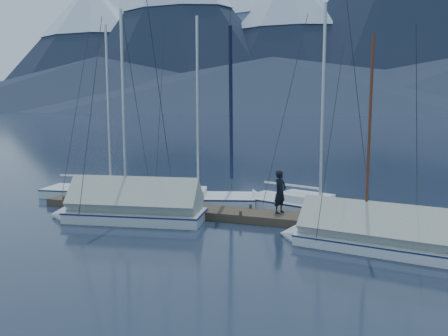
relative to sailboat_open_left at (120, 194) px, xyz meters
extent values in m
plane|color=black|center=(6.73, -4.26, -0.17)|extent=(1000.00, 1000.00, 0.00)
cone|color=#475675|center=(-253.27, 415.74, 64.83)|extent=(308.00, 308.00, 130.00)
cone|color=silver|center=(-253.27, 415.74, 103.03)|extent=(133.24, 133.24, 54.60)
cone|color=#475675|center=(-103.27, 435.74, 74.83)|extent=(352.00, 352.00, 150.00)
cone|color=#475675|center=(46.73, 425.74, 69.83)|extent=(330.00, 330.00, 140.00)
cone|color=#192133|center=(-213.27, 295.74, 47.33)|extent=(209.00, 209.00, 95.00)
cone|color=silver|center=(-213.27, 295.74, 75.38)|extent=(90.41, 90.41, 39.90)
cone|color=#192133|center=(-133.27, 280.74, 57.33)|extent=(190.00, 190.00, 115.00)
cone|color=#192133|center=(-58.27, 290.74, 44.83)|extent=(171.00, 171.00, 90.00)
cone|color=#192133|center=(16.73, 305.74, 67.33)|extent=(228.00, 228.00, 135.00)
cone|color=#192133|center=(-173.27, 245.74, 17.33)|extent=(364.00, 364.00, 35.00)
cone|color=#192133|center=(-53.27, 235.74, 14.83)|extent=(416.00, 416.00, 30.00)
cube|color=#382D23|center=(6.73, -2.26, 0.00)|extent=(18.00, 1.50, 0.34)
cube|color=black|center=(0.73, -2.26, -0.22)|extent=(3.00, 1.30, 0.30)
cube|color=black|center=(6.73, -2.26, -0.22)|extent=(3.00, 1.30, 0.30)
cube|color=black|center=(12.73, -2.26, -0.22)|extent=(3.00, 1.30, 0.30)
cylinder|color=#382D23|center=(-1.27, -1.56, 0.18)|extent=(0.12, 0.12, 0.35)
cylinder|color=#382D23|center=(-1.27, -2.96, 0.18)|extent=(0.12, 0.12, 0.35)
cylinder|color=#382D23|center=(1.73, -1.56, 0.18)|extent=(0.12, 0.12, 0.35)
cylinder|color=#382D23|center=(1.73, -2.96, 0.18)|extent=(0.12, 0.12, 0.35)
cylinder|color=#382D23|center=(4.73, -1.56, 0.18)|extent=(0.12, 0.12, 0.35)
cylinder|color=#382D23|center=(4.73, -2.96, 0.18)|extent=(0.12, 0.12, 0.35)
cylinder|color=#382D23|center=(7.73, -1.56, 0.18)|extent=(0.12, 0.12, 0.35)
cylinder|color=#382D23|center=(7.73, -2.96, 0.18)|extent=(0.12, 0.12, 0.35)
cylinder|color=#382D23|center=(10.73, -1.56, 0.18)|extent=(0.12, 0.12, 0.35)
cylinder|color=#382D23|center=(10.73, -2.96, 0.18)|extent=(0.12, 0.12, 0.35)
cylinder|color=#382D23|center=(13.73, -1.56, 0.18)|extent=(0.12, 0.12, 0.35)
cylinder|color=#382D23|center=(13.73, -2.96, 0.18)|extent=(0.12, 0.12, 0.35)
cube|color=silver|center=(-0.93, -0.16, -0.05)|extent=(6.61, 3.15, 0.70)
cube|color=silver|center=(-0.93, -0.16, -0.36)|extent=(5.52, 2.05, 0.32)
cube|color=navy|center=(-0.93, -0.16, 0.25)|extent=(6.68, 3.18, 0.06)
cone|color=silver|center=(2.67, 0.45, -0.05)|extent=(1.49, 2.20, 2.03)
cube|color=silver|center=(-1.24, -0.21, 0.46)|extent=(2.44, 1.83, 0.32)
cylinder|color=#B2B7BF|center=(-0.51, -0.09, 4.54)|extent=(0.13, 0.13, 8.47)
cylinder|color=#B2B7BF|center=(-1.97, -0.34, 0.94)|extent=(2.83, 0.57, 0.10)
cylinder|color=#26262B|center=(1.05, 0.18, 4.54)|extent=(0.56, 3.16, 8.47)
cube|color=white|center=(4.21, -0.34, -0.04)|extent=(6.77, 4.00, 0.71)
cube|color=white|center=(4.21, -0.34, -0.37)|extent=(5.56, 2.79, 0.32)
cube|color=#171846|center=(4.21, -0.34, 0.26)|extent=(6.84, 4.04, 0.06)
cone|color=white|center=(7.72, 0.79, -0.04)|extent=(1.75, 2.32, 2.06)
cube|color=white|center=(3.90, -0.44, 0.47)|extent=(2.60, 2.11, 0.32)
cylinder|color=#B2B7BF|center=(4.61, -0.21, 4.59)|extent=(0.13, 0.13, 8.56)
cylinder|color=#B2B7BF|center=(3.19, -0.67, 0.95)|extent=(2.78, 0.98, 0.10)
cylinder|color=#26262B|center=(6.14, 0.28, 4.59)|extent=(1.01, 3.09, 8.57)
cube|color=silver|center=(10.14, 0.08, -0.04)|extent=(6.93, 4.14, 0.72)
cube|color=silver|center=(10.14, 0.08, -0.37)|extent=(5.69, 2.89, 0.33)
cube|color=#151E41|center=(10.14, 0.08, 0.27)|extent=(7.00, 4.18, 0.07)
cone|color=silver|center=(13.73, -1.10, -0.04)|extent=(1.80, 2.38, 2.11)
cube|color=silver|center=(9.83, 0.18, 0.49)|extent=(2.67, 2.18, 0.33)
cylinder|color=#B2B7BF|center=(10.56, -0.06, 4.71)|extent=(0.13, 0.13, 8.77)
cylinder|color=#B2B7BF|center=(9.10, 0.42, 0.98)|extent=(2.84, 1.02, 0.10)
cylinder|color=#26262B|center=(12.12, -0.57, 4.71)|extent=(1.06, 3.16, 8.78)
cube|color=silver|center=(13.18, -4.72, -0.07)|extent=(5.53, 2.69, 0.56)
cube|color=silver|center=(13.18, -4.72, -0.33)|extent=(4.62, 1.73, 0.26)
cube|color=#172147|center=(13.18, -4.72, 0.17)|extent=(5.59, 2.72, 0.05)
cone|color=silver|center=(10.18, -4.24, -0.07)|extent=(1.21, 1.93, 1.81)
cylinder|color=#592819|center=(12.84, -4.67, 3.64)|extent=(0.10, 0.10, 6.85)
cylinder|color=#592819|center=(14.02, -4.85, 0.73)|extent=(2.37, 0.45, 0.08)
cylinder|color=#26262B|center=(11.53, -4.46, 3.64)|extent=(0.44, 2.64, 6.85)
cube|color=#ADAFA3|center=(13.18, -4.72, 0.55)|extent=(5.28, 2.68, 1.92)
cube|color=silver|center=(3.41, -4.12, -0.05)|extent=(6.09, 3.10, 0.68)
cube|color=silver|center=(3.41, -4.12, -0.36)|extent=(5.06, 2.03, 0.31)
cube|color=#1B1B52|center=(3.41, -4.12, 0.24)|extent=(6.15, 3.13, 0.06)
cone|color=silver|center=(0.10, -4.74, -0.05)|extent=(1.49, 2.17, 1.99)
cylinder|color=#B2B7BF|center=(3.00, -4.20, 4.44)|extent=(0.12, 0.12, 8.29)
cylinder|color=#B2B7BF|center=(4.42, -3.93, 0.92)|extent=(2.58, 0.57, 0.09)
cylinder|color=#26262B|center=(1.57, -4.46, 4.44)|extent=(0.56, 2.88, 8.30)
cube|color=#A9ABA0|center=(3.41, -4.12, 0.71)|extent=(5.81, 3.09, 2.11)
imported|color=black|center=(9.16, -1.95, 1.08)|extent=(0.65, 0.78, 1.82)
camera|label=1|loc=(13.79, -21.29, 4.82)|focal=38.00mm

